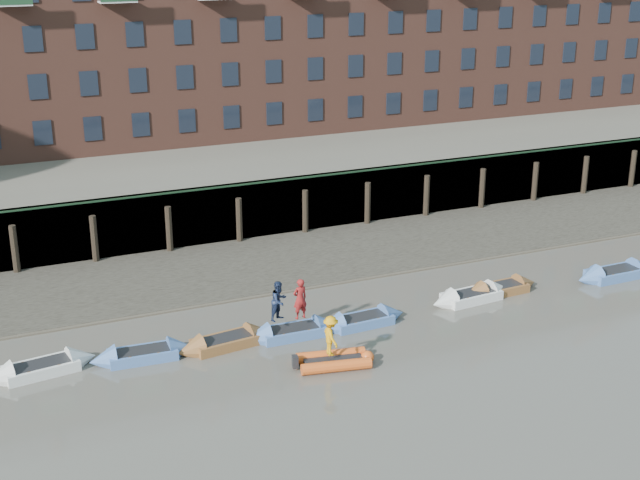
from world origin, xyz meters
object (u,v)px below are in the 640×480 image
person_rib_crew (331,336)px  rowboat_1 (143,355)px  rowboat_4 (362,321)px  rowboat_5 (471,296)px  rowboat_6 (500,289)px  rowboat_3 (293,332)px  rowboat_0 (41,368)px  person_rower_b (279,301)px  rib_tender (337,360)px  rowboat_7 (615,273)px  rowboat_2 (225,342)px  person_rower_a (300,299)px

person_rib_crew → rowboat_1: bearing=64.6°
rowboat_4 → rowboat_5: rowboat_5 is taller
rowboat_6 → person_rib_crew: 11.32m
rowboat_3 → rowboat_0: bearing=176.8°
rowboat_5 → person_rower_b: (-9.81, -0.13, 1.50)m
rib_tender → rowboat_1: bearing=163.5°
rowboat_0 → rowboat_4: bearing=-12.1°
rib_tender → person_rib_crew: size_ratio=1.91×
rowboat_1 → rowboat_7: 24.00m
rowboat_1 → rowboat_5: rowboat_5 is taller
rowboat_2 → rowboat_7: rowboat_7 is taller
person_rib_crew → person_rower_a: bearing=3.6°
rowboat_2 → person_rower_a: 3.66m
rowboat_1 → person_rib_crew: (6.87, -3.58, 1.12)m
rowboat_6 → rib_tender: rowboat_6 is taller
person_rib_crew → rowboat_7: bearing=-77.8°
rowboat_4 → person_rib_crew: person_rib_crew is taller
rowboat_3 → person_rower_a: (0.33, -0.06, 1.53)m
rowboat_5 → person_rower_a: (-8.93, -0.35, 1.53)m
rowboat_2 → rowboat_3: bearing=-11.7°
rowboat_3 → person_rib_crew: size_ratio=2.61×
rowboat_2 → rowboat_3: (2.98, -0.22, -0.00)m
rowboat_4 → rib_tender: 4.06m
rowboat_6 → person_rower_a: 10.85m
person_rower_b → person_rower_a: bearing=-43.6°
rowboat_5 → rowboat_1: bearing=174.7°
rowboat_1 → person_rower_a: person_rower_a is taller
rowboat_2 → rowboat_6: (14.03, 0.32, -0.01)m
rowboat_6 → rowboat_1: bearing=177.6°
rowboat_1 → person_rib_crew: person_rib_crew is taller
rowboat_2 → rowboat_4: bearing=-10.7°
rowboat_7 → person_rib_crew: person_rib_crew is taller
rowboat_3 → person_rower_a: size_ratio=2.41×
rowboat_4 → rowboat_6: size_ratio=1.02×
rowboat_4 → rowboat_7: (14.25, 0.01, 0.02)m
rowboat_4 → person_rib_crew: 4.31m
rowboat_6 → rowboat_7: rowboat_7 is taller
rowboat_0 → rowboat_5: (19.70, -0.56, -0.00)m
rowboat_4 → person_rower_b: size_ratio=2.44×
rib_tender → rowboat_6: bearing=30.5°
rowboat_2 → rowboat_7: size_ratio=0.96×
rowboat_1 → person_rib_crew: bearing=-24.1°
rowboat_2 → person_rower_a: size_ratio=2.47×
rowboat_1 → person_rower_b: person_rower_b is taller
rowboat_1 → person_rib_crew: size_ratio=2.61×
rowboat_6 → person_rower_b: size_ratio=2.40×
rowboat_5 → person_rib_crew: size_ratio=2.68×
rowboat_2 → rowboat_4: 6.27m
rowboat_0 → person_rower_b: (9.89, -0.69, 1.50)m
rowboat_0 → rowboat_6: bearing=-8.9°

